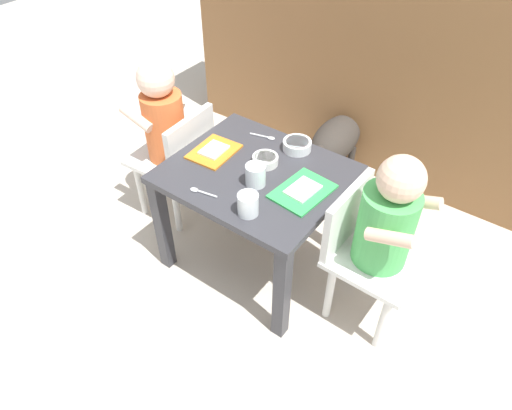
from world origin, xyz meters
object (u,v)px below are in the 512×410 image
(seated_child_right, at_px, (383,225))
(spoon_by_right_tray, at_px, (265,137))
(dining_table, at_px, (256,189))
(food_tray_right, at_px, (303,190))
(food_tray_left, at_px, (215,151))
(water_cup_right, at_px, (248,205))
(dog, at_px, (338,136))
(veggie_bowl_near, at_px, (266,160))
(seated_child_left, at_px, (166,126))
(cereal_bowl_left_side, at_px, (297,145))
(water_cup_left, at_px, (256,176))
(spoon_by_left_tray, at_px, (201,192))

(seated_child_right, relative_size, spoon_by_right_tray, 6.93)
(dining_table, height_order, food_tray_right, food_tray_right)
(dining_table, bearing_deg, food_tray_right, 1.40)
(food_tray_left, bearing_deg, water_cup_right, -32.83)
(dog, height_order, veggie_bowl_near, veggie_bowl_near)
(seated_child_left, relative_size, veggie_bowl_near, 7.77)
(seated_child_right, bearing_deg, water_cup_right, -149.43)
(dining_table, relative_size, spoon_by_right_tray, 5.98)
(seated_child_left, distance_m, cereal_bowl_left_side, 0.53)
(seated_child_right, xyz_separation_m, veggie_bowl_near, (-0.45, 0.03, 0.03))
(water_cup_left, relative_size, spoon_by_right_tray, 0.75)
(seated_child_right, xyz_separation_m, spoon_by_right_tray, (-0.55, 0.16, 0.02))
(spoon_by_right_tray, bearing_deg, veggie_bowl_near, -53.27)
(dining_table, xyz_separation_m, dog, (-0.03, 0.70, -0.17))
(seated_child_right, height_order, food_tray_right, seated_child_right)
(water_cup_left, bearing_deg, dining_table, 124.84)
(water_cup_right, xyz_separation_m, veggie_bowl_near, (-0.10, 0.24, -0.01))
(seated_child_right, distance_m, veggie_bowl_near, 0.46)
(dog, bearing_deg, food_tray_left, -102.75)
(spoon_by_left_tray, bearing_deg, veggie_bowl_near, 71.42)
(food_tray_left, bearing_deg, dining_table, -1.40)
(food_tray_left, bearing_deg, seated_child_right, 2.00)
(cereal_bowl_left_side, bearing_deg, water_cup_right, -80.90)
(seated_child_right, bearing_deg, seated_child_left, 179.60)
(dining_table, relative_size, seated_child_left, 0.85)
(food_tray_left, xyz_separation_m, water_cup_right, (0.29, -0.19, 0.03))
(food_tray_left, xyz_separation_m, veggie_bowl_near, (0.19, 0.05, 0.01))
(dining_table, distance_m, seated_child_left, 0.46)
(food_tray_right, distance_m, water_cup_right, 0.21)
(food_tray_left, xyz_separation_m, spoon_by_right_tray, (0.09, 0.18, -0.00))
(veggie_bowl_near, distance_m, spoon_by_left_tray, 0.26)
(cereal_bowl_left_side, bearing_deg, food_tray_left, -140.82)
(seated_child_left, height_order, spoon_by_right_tray, seated_child_left)
(seated_child_right, bearing_deg, food_tray_right, -175.24)
(water_cup_right, height_order, veggie_bowl_near, water_cup_right)
(seated_child_right, bearing_deg, dining_table, -176.61)
(dining_table, relative_size, cereal_bowl_left_side, 5.74)
(seated_child_left, bearing_deg, spoon_by_left_tray, -31.13)
(dining_table, distance_m, cereal_bowl_left_side, 0.22)
(food_tray_right, relative_size, spoon_by_left_tray, 2.14)
(water_cup_left, xyz_separation_m, spoon_by_left_tray, (-0.12, -0.14, -0.03))
(dining_table, distance_m, spoon_by_right_tray, 0.22)
(dog, xyz_separation_m, water_cup_left, (0.07, -0.75, 0.28))
(dining_table, relative_size, water_cup_right, 8.22)
(dining_table, bearing_deg, spoon_by_left_tray, -112.20)
(seated_child_right, bearing_deg, veggie_bowl_near, 176.54)
(seated_child_left, bearing_deg, seated_child_right, -0.40)
(dog, bearing_deg, food_tray_right, -72.65)
(dining_table, xyz_separation_m, food_tray_left, (-0.19, 0.00, 0.08))
(veggie_bowl_near, xyz_separation_m, spoon_by_left_tray, (-0.08, -0.25, -0.01))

